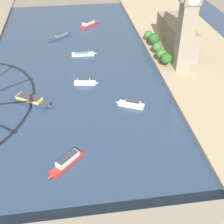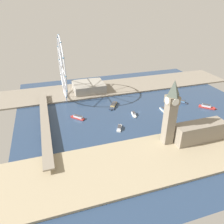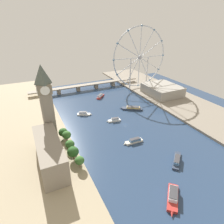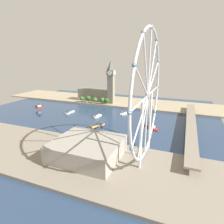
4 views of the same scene
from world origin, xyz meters
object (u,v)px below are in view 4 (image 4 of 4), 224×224
tour_boat_3 (98,126)px  tour_boat_5 (151,126)px  clock_tower (111,81)px  riverside_hall (87,149)px  parliament_block (94,95)px  tour_boat_0 (125,113)px  tour_boat_6 (97,116)px  ferris_wheel (148,96)px  tour_boat_2 (39,106)px  tour_boat_1 (70,112)px  tour_boat_4 (40,112)px  river_bridge (191,125)px

tour_boat_3 → tour_boat_5: (-25.78, 70.70, 0.34)m
clock_tower → riverside_hall: clock_tower is taller
parliament_block → riverside_hall: (222.02, 105.16, -4.55)m
riverside_hall → tour_boat_5: bearing=158.5°
tour_boat_0 → tour_boat_6: size_ratio=1.04×
ferris_wheel → tour_boat_5: 107.18m
riverside_hall → tour_boat_2: 234.49m
tour_boat_0 → tour_boat_1: 99.17m
tour_boat_3 → tour_boat_5: tour_boat_5 is taller
riverside_hall → ferris_wheel: bearing=111.0°
ferris_wheel → tour_boat_4: ferris_wheel is taller
riverside_hall → river_bridge: bearing=140.9°
clock_tower → tour_boat_1: size_ratio=3.43×
riverside_hall → tour_boat_4: bearing=-124.2°
ferris_wheel → tour_boat_6: bearing=-135.8°
parliament_block → tour_boat_4: size_ratio=2.65×
parliament_block → tour_boat_5: size_ratio=3.10×
river_bridge → ferris_wheel: bearing=-23.8°
riverside_hall → tour_boat_2: riverside_hall is taller
riverside_hall → tour_boat_5: (-107.82, 42.47, -9.02)m
parliament_block → tour_boat_2: (82.03, -82.74, -13.53)m
clock_tower → tour_boat_2: clock_tower is taller
tour_boat_4 → tour_boat_1: bearing=72.4°
river_bridge → tour_boat_1: size_ratio=8.77×
tour_boat_0 → tour_boat_3: tour_boat_0 is taller
parliament_block → tour_boat_4: parliament_block is taller
riverside_hall → clock_tower: bearing=-164.0°
river_bridge → tour_boat_3: bearing=-74.6°
parliament_block → tour_boat_4: bearing=-23.0°
ferris_wheel → tour_boat_4: 231.84m
tour_boat_1 → tour_boat_0: bearing=-69.5°
riverside_hall → tour_boat_1: (-127.29, -106.92, -9.44)m
tour_boat_4 → tour_boat_5: size_ratio=1.17×
tour_boat_0 → tour_boat_5: (50.56, 55.21, 0.41)m
ferris_wheel → river_bridge: size_ratio=0.52×
riverside_hall → tour_boat_3: riverside_hall is taller
parliament_block → tour_boat_4: (116.76, -49.64, -13.91)m
ferris_wheel → river_bridge: ferris_wheel is taller
ferris_wheel → tour_boat_1: (-107.29, -158.89, -61.13)m
tour_boat_3 → tour_boat_6: 48.75m
clock_tower → tour_boat_3: size_ratio=2.55×
river_bridge → tour_boat_5: 52.76m
riverside_hall → tour_boat_2: size_ratio=2.35×
ferris_wheel → tour_boat_1: ferris_wheel is taller
riverside_hall → tour_boat_6: 135.51m
riverside_hall → tour_boat_4: (-105.27, -154.80, -9.35)m
tour_boat_3 → tour_boat_4: (-23.22, -126.56, 0.01)m
tour_boat_1 → tour_boat_2: size_ratio=0.96×
clock_tower → ferris_wheel: 224.71m
tour_boat_5 → tour_boat_6: bearing=-145.2°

